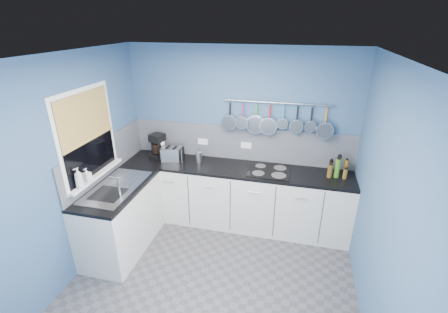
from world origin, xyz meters
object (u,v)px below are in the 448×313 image
at_px(hob, 269,171).
at_px(canister, 199,157).
at_px(toaster, 172,154).
at_px(paper_towel, 161,149).
at_px(soap_bottle_b, 87,175).
at_px(coffee_maker, 157,146).
at_px(soap_bottle_a, 79,178).

bearing_deg(hob, canister, 175.70).
bearing_deg(canister, toaster, -173.98).
bearing_deg(paper_towel, soap_bottle_b, -107.76).
bearing_deg(canister, hob, -4.30).
bearing_deg(hob, coffee_maker, 176.74).
bearing_deg(hob, soap_bottle_a, -148.81).
height_order(soap_bottle_b, coffee_maker, coffee_maker).
xyz_separation_m(soap_bottle_b, toaster, (0.59, 1.12, -0.14)).
height_order(soap_bottle_b, hob, soap_bottle_b).
xyz_separation_m(soap_bottle_b, hob, (2.01, 1.08, -0.23)).
bearing_deg(canister, coffee_maker, 178.41).
distance_m(coffee_maker, canister, 0.65).
distance_m(soap_bottle_a, coffee_maker, 1.35).
bearing_deg(soap_bottle_a, coffee_maker, 75.74).
distance_m(paper_towel, coffee_maker, 0.08).
bearing_deg(paper_towel, canister, -4.43).
xyz_separation_m(coffee_maker, hob, (1.67, -0.10, -0.17)).
distance_m(soap_bottle_b, paper_towel, 1.27).
distance_m(paper_towel, toaster, 0.22).
bearing_deg(soap_bottle_b, canister, 49.79).
bearing_deg(coffee_maker, toaster, 1.31).
bearing_deg(soap_bottle_a, paper_towel, 73.93).
bearing_deg(canister, soap_bottle_a, -127.12).
xyz_separation_m(coffee_maker, toaster, (0.25, -0.06, -0.08)).
bearing_deg(soap_bottle_a, hob, 31.19).
bearing_deg(canister, soap_bottle_b, -130.21).
height_order(coffee_maker, canister, coffee_maker).
bearing_deg(toaster, coffee_maker, 149.97).
bearing_deg(soap_bottle_b, coffee_maker, 74.18).
distance_m(soap_bottle_b, canister, 1.52).
height_order(paper_towel, toaster, paper_towel).
height_order(coffee_maker, hob, coffee_maker).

